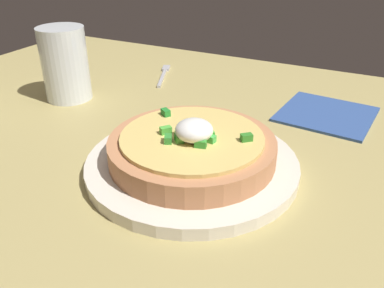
% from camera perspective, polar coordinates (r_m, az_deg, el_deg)
% --- Properties ---
extents(dining_table, '(1.16, 0.73, 0.02)m').
position_cam_1_polar(dining_table, '(0.57, 2.22, 0.64)').
color(dining_table, tan).
rests_on(dining_table, ground).
extents(plate, '(0.25, 0.25, 0.01)m').
position_cam_1_polar(plate, '(0.48, 0.00, -2.89)').
color(plate, silver).
rests_on(plate, dining_table).
extents(pizza, '(0.19, 0.19, 0.06)m').
position_cam_1_polar(pizza, '(0.46, 0.01, -0.43)').
color(pizza, '#BE7D53').
rests_on(pizza, plate).
extents(cup_far, '(0.07, 0.07, 0.12)m').
position_cam_1_polar(cup_far, '(0.70, -17.57, 10.26)').
color(cup_far, silver).
rests_on(cup_far, dining_table).
extents(fork, '(0.06, 0.12, 0.00)m').
position_cam_1_polar(fork, '(0.79, -4.04, 9.94)').
color(fork, '#B7B7BC').
rests_on(fork, dining_table).
extents(napkin, '(0.14, 0.14, 0.00)m').
position_cam_1_polar(napkin, '(0.65, 18.61, 4.05)').
color(napkin, '#2F4D8D').
rests_on(napkin, dining_table).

